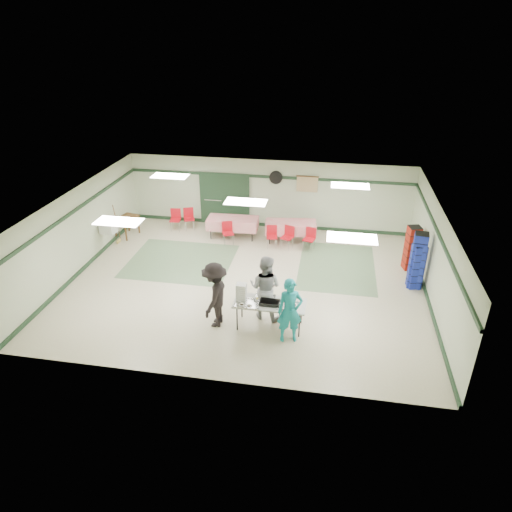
% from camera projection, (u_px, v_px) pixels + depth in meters
% --- Properties ---
extents(floor, '(11.00, 11.00, 0.00)m').
position_uv_depth(floor, '(247.00, 282.00, 14.43)').
color(floor, beige).
rests_on(floor, ground).
extents(ceiling, '(11.00, 11.00, 0.00)m').
position_uv_depth(ceiling, '(246.00, 201.00, 13.19)').
color(ceiling, silver).
rests_on(ceiling, wall_back).
extents(wall_back, '(11.00, 0.00, 11.00)m').
position_uv_depth(wall_back, '(268.00, 194.00, 17.75)').
color(wall_back, '#B7BEA2').
rests_on(wall_back, floor).
extents(wall_front, '(11.00, 0.00, 11.00)m').
position_uv_depth(wall_front, '(207.00, 332.00, 9.87)').
color(wall_front, '#B7BEA2').
rests_on(wall_front, floor).
extents(wall_left, '(0.00, 9.00, 9.00)m').
position_uv_depth(wall_left, '(78.00, 231.00, 14.64)').
color(wall_left, '#B7BEA2').
rests_on(wall_left, floor).
extents(wall_right, '(0.00, 9.00, 9.00)m').
position_uv_depth(wall_right, '(436.00, 258.00, 12.97)').
color(wall_right, '#B7BEA2').
rests_on(wall_right, floor).
extents(trim_back, '(11.00, 0.06, 0.10)m').
position_uv_depth(trim_back, '(268.00, 177.00, 17.40)').
color(trim_back, '#1D3622').
rests_on(trim_back, wall_back).
extents(baseboard_back, '(11.00, 0.06, 0.12)m').
position_uv_depth(baseboard_back, '(268.00, 225.00, 18.31)').
color(baseboard_back, '#1D3622').
rests_on(baseboard_back, floor).
extents(trim_left, '(0.06, 9.00, 0.10)m').
position_uv_depth(trim_left, '(75.00, 210.00, 14.32)').
color(trim_left, '#1D3622').
rests_on(trim_left, wall_back).
extents(baseboard_left, '(0.06, 9.00, 0.12)m').
position_uv_depth(baseboard_left, '(86.00, 266.00, 15.23)').
color(baseboard_left, '#1D3622').
rests_on(baseboard_left, floor).
extents(trim_right, '(0.06, 9.00, 0.10)m').
position_uv_depth(trim_right, '(439.00, 235.00, 12.66)').
color(trim_right, '#1D3622').
rests_on(trim_right, wall_back).
extents(baseboard_right, '(0.06, 9.00, 0.12)m').
position_uv_depth(baseboard_right, '(427.00, 296.00, 13.57)').
color(baseboard_right, '#1D3622').
rests_on(baseboard_right, floor).
extents(green_patch_a, '(3.50, 3.00, 0.01)m').
position_uv_depth(green_patch_a, '(181.00, 261.00, 15.68)').
color(green_patch_a, '#627B5A').
rests_on(green_patch_a, floor).
extents(green_patch_b, '(2.50, 3.50, 0.01)m').
position_uv_depth(green_patch_b, '(337.00, 266.00, 15.31)').
color(green_patch_b, '#627B5A').
rests_on(green_patch_b, floor).
extents(double_door_left, '(0.90, 0.06, 2.10)m').
position_uv_depth(double_door_left, '(213.00, 198.00, 18.17)').
color(double_door_left, gray).
rests_on(double_door_left, floor).
extents(double_door_right, '(0.90, 0.06, 2.10)m').
position_uv_depth(double_door_right, '(237.00, 200.00, 18.02)').
color(double_door_right, gray).
rests_on(double_door_right, floor).
extents(door_frame, '(2.00, 0.03, 2.15)m').
position_uv_depth(door_frame, '(225.00, 199.00, 18.08)').
color(door_frame, '#1D3622').
rests_on(door_frame, floor).
extents(wall_fan, '(0.50, 0.10, 0.50)m').
position_uv_depth(wall_fan, '(276.00, 178.00, 17.33)').
color(wall_fan, black).
rests_on(wall_fan, wall_back).
extents(scroll_banner, '(0.80, 0.02, 0.60)m').
position_uv_depth(scroll_banner, '(307.00, 184.00, 17.24)').
color(scroll_banner, tan).
rests_on(scroll_banner, wall_back).
extents(serving_table, '(1.91, 0.79, 0.76)m').
position_uv_depth(serving_table, '(270.00, 304.00, 11.98)').
color(serving_table, '#AAAAA5').
rests_on(serving_table, floor).
extents(sheet_tray_right, '(0.56, 0.43, 0.02)m').
position_uv_depth(sheet_tray_right, '(287.00, 306.00, 11.81)').
color(sheet_tray_right, silver).
rests_on(sheet_tray_right, serving_table).
extents(sheet_tray_mid, '(0.54, 0.41, 0.02)m').
position_uv_depth(sheet_tray_mid, '(265.00, 299.00, 12.11)').
color(sheet_tray_mid, silver).
rests_on(sheet_tray_mid, serving_table).
extents(sheet_tray_left, '(0.64, 0.49, 0.02)m').
position_uv_depth(sheet_tray_left, '(248.00, 304.00, 11.90)').
color(sheet_tray_left, silver).
rests_on(sheet_tray_left, serving_table).
extents(baking_pan, '(0.53, 0.33, 0.08)m').
position_uv_depth(baking_pan, '(270.00, 303.00, 11.89)').
color(baking_pan, black).
rests_on(baking_pan, serving_table).
extents(foam_box_stack, '(0.26, 0.24, 0.48)m').
position_uv_depth(foam_box_stack, '(242.00, 292.00, 11.99)').
color(foam_box_stack, white).
rests_on(foam_box_stack, serving_table).
extents(volunteer_teal, '(0.73, 0.57, 1.76)m').
position_uv_depth(volunteer_teal, '(290.00, 311.00, 11.41)').
color(volunteer_teal, teal).
rests_on(volunteer_teal, floor).
extents(volunteer_grey, '(1.04, 0.89, 1.87)m').
position_uv_depth(volunteer_grey, '(265.00, 287.00, 12.31)').
color(volunteer_grey, '#949499').
rests_on(volunteer_grey, floor).
extents(volunteer_dark, '(0.76, 1.23, 1.84)m').
position_uv_depth(volunteer_dark, '(215.00, 295.00, 12.00)').
color(volunteer_dark, black).
rests_on(volunteer_dark, floor).
extents(dining_table_a, '(1.93, 1.02, 0.77)m').
position_uv_depth(dining_table_a, '(291.00, 227.00, 16.85)').
color(dining_table_a, red).
rests_on(dining_table_a, floor).
extents(dining_table_b, '(1.91, 0.90, 0.77)m').
position_uv_depth(dining_table_b, '(233.00, 223.00, 17.19)').
color(dining_table_b, red).
rests_on(dining_table_b, floor).
extents(chair_a, '(0.50, 0.51, 0.84)m').
position_uv_depth(chair_a, '(288.00, 235.00, 16.38)').
color(chair_a, red).
rests_on(chair_a, floor).
extents(chair_b, '(0.43, 0.43, 0.81)m').
position_uv_depth(chair_b, '(272.00, 234.00, 16.48)').
color(chair_b, red).
rests_on(chair_b, floor).
extents(chair_c, '(0.47, 0.47, 0.82)m').
position_uv_depth(chair_c, '(310.00, 237.00, 16.27)').
color(chair_c, red).
rests_on(chair_c, floor).
extents(chair_d, '(0.51, 0.51, 0.84)m').
position_uv_depth(chair_d, '(228.00, 230.00, 16.72)').
color(chair_d, red).
rests_on(chair_d, floor).
extents(chair_loose_a, '(0.51, 0.51, 0.85)m').
position_uv_depth(chair_loose_a, '(189.00, 216.00, 17.91)').
color(chair_loose_a, red).
rests_on(chair_loose_a, floor).
extents(chair_loose_b, '(0.44, 0.44, 0.85)m').
position_uv_depth(chair_loose_b, '(176.00, 217.00, 17.81)').
color(chair_loose_b, red).
rests_on(chair_loose_b, floor).
extents(crate_stack_blue_a, '(0.45, 0.45, 1.44)m').
position_uv_depth(crate_stack_blue_a, '(417.00, 267.00, 13.81)').
color(crate_stack_blue_a, '#193397').
rests_on(crate_stack_blue_a, floor).
extents(crate_stack_red, '(0.47, 0.47, 1.51)m').
position_uv_depth(crate_stack_red, '(412.00, 248.00, 14.86)').
color(crate_stack_red, maroon).
rests_on(crate_stack_red, floor).
extents(crate_stack_blue_b, '(0.45, 0.45, 1.81)m').
position_uv_depth(crate_stack_blue_b, '(417.00, 261.00, 13.75)').
color(crate_stack_blue_b, '#193397').
rests_on(crate_stack_blue_b, floor).
extents(printer_table, '(0.82, 1.06, 0.74)m').
position_uv_depth(printer_table, '(126.00, 220.00, 17.23)').
color(printer_table, brown).
rests_on(printer_table, floor).
extents(office_printer, '(0.53, 0.47, 0.39)m').
position_uv_depth(office_printer, '(108.00, 227.00, 15.88)').
color(office_printer, beige).
rests_on(office_printer, printer_table).
extents(broom, '(0.05, 0.24, 1.48)m').
position_uv_depth(broom, '(117.00, 223.00, 16.66)').
color(broom, brown).
rests_on(broom, floor).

